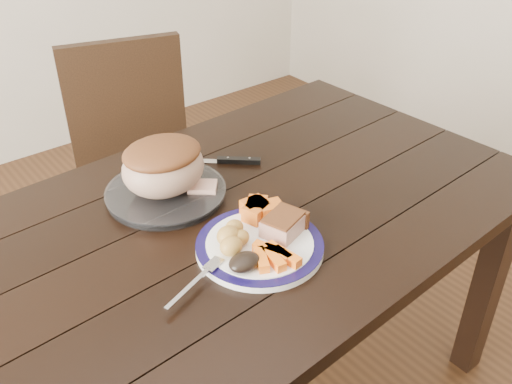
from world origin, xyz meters
TOP-DOWN VIEW (x-y plane):
  - dining_table at (0.00, 0.00)m, footprint 1.64×0.98m
  - chair_far at (0.14, 0.73)m, footprint 0.52×0.53m
  - dinner_plate at (-0.01, -0.15)m, footprint 0.28×0.28m
  - plate_rim at (-0.01, -0.15)m, footprint 0.28×0.28m
  - serving_platter at (-0.06, 0.17)m, footprint 0.29×0.29m
  - pork_slice at (0.05, -0.15)m, footprint 0.11×0.10m
  - roasted_potatoes at (-0.06, -0.12)m, footprint 0.09×0.09m
  - carrot_batons at (-0.02, -0.21)m, footprint 0.09×0.11m
  - pumpkin_wedges at (0.05, -0.07)m, footprint 0.10×0.09m
  - dark_mushroom at (-0.09, -0.19)m, footprint 0.07×0.05m
  - fork at (-0.18, -0.16)m, footprint 0.17×0.08m
  - roast_joint at (-0.06, 0.17)m, footprint 0.21×0.18m
  - cut_slice at (0.01, 0.11)m, footprint 0.09×0.09m
  - carving_knife at (0.15, 0.21)m, footprint 0.25×0.23m

SIDE VIEW (x-z plane):
  - chair_far at x=0.14m, z-range 0.06..0.99m
  - dining_table at x=0.00m, z-range 0.28..1.03m
  - carving_knife at x=0.15m, z-range 0.75..0.76m
  - dinner_plate at x=-0.01m, z-range 0.75..0.77m
  - serving_platter at x=-0.06m, z-range 0.75..0.77m
  - plate_rim at x=-0.01m, z-range 0.75..0.78m
  - fork at x=-0.18m, z-range 0.77..0.77m
  - cut_slice at x=0.01m, z-range 0.77..0.78m
  - carrot_batons at x=-0.02m, z-range 0.77..0.79m
  - dark_mushroom at x=-0.09m, z-range 0.77..0.80m
  - pumpkin_wedges at x=0.05m, z-range 0.77..0.81m
  - pork_slice at x=0.05m, z-range 0.77..0.81m
  - roasted_potatoes at x=-0.06m, z-range 0.77..0.81m
  - roast_joint at x=-0.06m, z-range 0.77..0.90m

